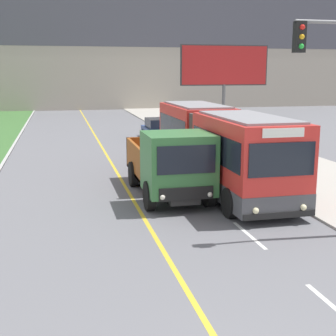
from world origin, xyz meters
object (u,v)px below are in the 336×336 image
object	(u,v)px
planter_round_second	(247,158)
planter_round_third	(215,143)
planter_round_far	(193,133)
planter_round_near	(288,179)
city_bus	(217,146)
billboard_large	(224,68)
dump_truck	(172,166)
car_distant	(158,129)

from	to	relation	value
planter_round_second	planter_round_third	xyz separation A→B (m)	(-0.04, 4.85, 0.02)
planter_round_far	planter_round_near	bearing A→B (deg)	-90.88
city_bus	planter_round_far	distance (m)	12.72
billboard_large	planter_round_third	distance (m)	7.64
dump_truck	planter_round_second	bearing A→B (deg)	44.71
dump_truck	planter_round_second	xyz separation A→B (m)	(5.06, 5.01, -0.79)
billboard_large	planter_round_near	distance (m)	16.23
planter_round_near	planter_round_second	distance (m)	4.86
dump_truck	planter_round_third	size ratio (longest dim) A/B	5.87
city_bus	planter_round_far	bearing A→B (deg)	78.60
car_distant	billboard_large	distance (m)	6.40
dump_truck	planter_round_second	size ratio (longest dim) A/B	6.20
planter_round_near	planter_round_third	xyz separation A→B (m)	(0.21, 9.71, 0.00)
city_bus	dump_truck	bearing A→B (deg)	-137.91
dump_truck	planter_round_third	distance (m)	11.09
planter_round_far	city_bus	bearing A→B (deg)	-101.40
planter_round_third	planter_round_near	bearing A→B (deg)	-91.21
billboard_large	planter_round_second	world-z (taller)	billboard_large
city_bus	planter_round_third	xyz separation A→B (m)	(2.49, 7.57, -1.08)
city_bus	planter_round_far	world-z (taller)	city_bus
planter_round_far	dump_truck	bearing A→B (deg)	-108.90
planter_round_second	city_bus	bearing A→B (deg)	-132.89
city_bus	car_distant	xyz separation A→B (m)	(0.37, 14.07, -0.94)
dump_truck	planter_round_far	world-z (taller)	dump_truck
city_bus	planter_round_near	size ratio (longest dim) A/B	11.32
planter_round_near	planter_round_far	bearing A→B (deg)	89.12
city_bus	dump_truck	world-z (taller)	city_bus
planter_round_near	planter_round_far	size ratio (longest dim) A/B	0.92
dump_truck	car_distant	distance (m)	16.62
planter_round_far	car_distant	bearing A→B (deg)	142.47
planter_round_near	planter_round_third	bearing A→B (deg)	88.79
city_bus	billboard_large	xyz separation A→B (m)	(5.01, 13.23, 3.40)
dump_truck	city_bus	bearing A→B (deg)	42.09
billboard_large	planter_round_near	size ratio (longest dim) A/B	6.16
car_distant	planter_round_far	distance (m)	2.70
planter_round_near	city_bus	bearing A→B (deg)	136.94
planter_round_second	planter_round_far	size ratio (longest dim) A/B	0.88
car_distant	planter_round_second	size ratio (longest dim) A/B	4.18
car_distant	planter_round_near	world-z (taller)	car_distant
car_distant	planter_round_near	xyz separation A→B (m)	(1.91, -16.20, -0.14)
planter_round_third	car_distant	bearing A→B (deg)	108.07
city_bus	planter_round_third	bearing A→B (deg)	71.81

